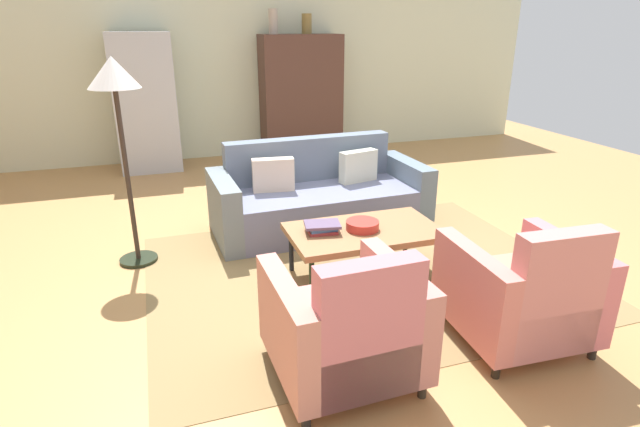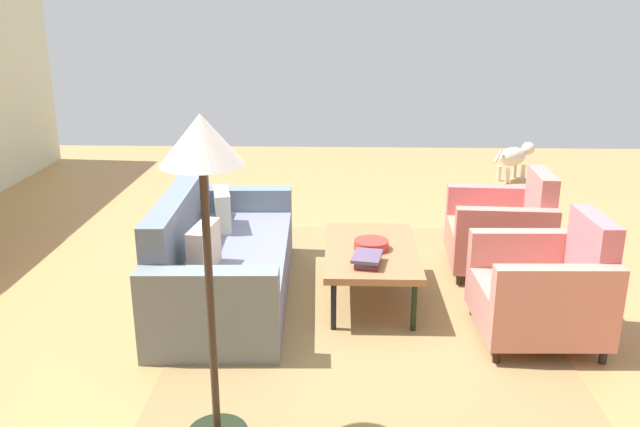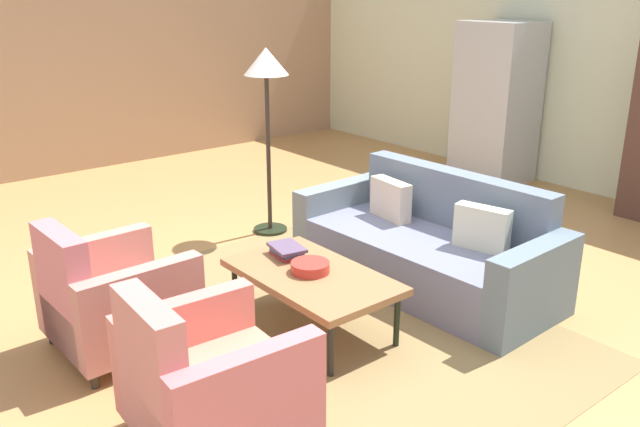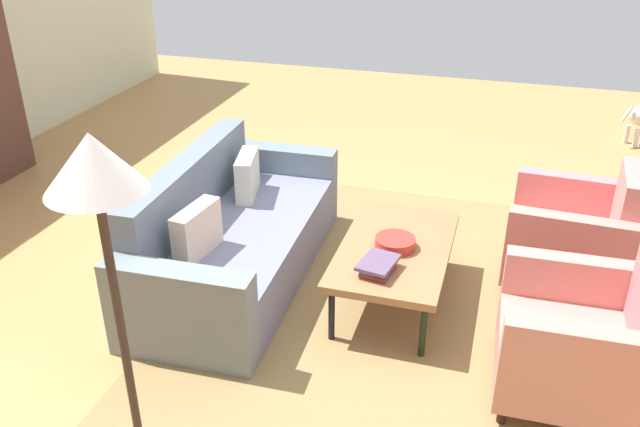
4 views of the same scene
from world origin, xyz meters
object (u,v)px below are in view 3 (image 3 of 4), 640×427
Objects in this scene: coffee_table at (312,278)px; armchair_right at (204,384)px; fruit_bowl at (310,267)px; armchair_left at (109,301)px; couch at (430,248)px; book_stack at (287,251)px; refrigerator at (496,102)px; floor_lamp at (266,79)px.

coffee_table is 1.31m from armchair_right.
armchair_left is at bearing -116.46° from fruit_bowl.
fruit_bowl is at bearing 87.38° from couch.
coffee_table is at bearing 88.23° from couch.
armchair_left is 1.24m from book_stack.
armchair_left is at bearing -79.53° from refrigerator.
refrigerator is (-0.96, 5.19, 0.58)m from armchair_left.
coffee_table is 0.35m from book_stack.
refrigerator is at bearing -63.18° from couch.
armchair_left is 0.48× the size of refrigerator.
armchair_left is 3.35× the size of fruit_bowl.
armchair_right is at bearing -41.12° from floor_lamp.
book_stack is 0.18× the size of floor_lamp.
coffee_table is 0.65× the size of refrigerator.
armchair_right reaches higher than couch.
refrigerator is (-1.54, 4.02, 0.47)m from fruit_bowl.
armchair_left is at bearing -176.84° from armchair_right.
armchair_right reaches higher than coffee_table.
floor_lamp is at bearing 149.30° from book_stack.
refrigerator is (-1.56, 4.02, 0.54)m from coffee_table.
book_stack is (-0.34, 0.04, 0.08)m from coffee_table.
armchair_left reaches higher than book_stack.
couch is at bearing 107.45° from armchair_right.
couch is 1.77× the size of coffee_table.
refrigerator reaches higher than armchair_right.
floor_lamp is at bearing 7.95° from couch.
armchair_right is at bearing 102.38° from couch.
armchair_right is 0.51× the size of floor_lamp.
fruit_bowl is 0.15× the size of floor_lamp.
couch is 1.15× the size of refrigerator.
book_stack is (-0.93, 1.21, 0.12)m from armchair_right.
book_stack is at bearing 71.72° from couch.
refrigerator is (-1.22, 3.98, 0.47)m from book_stack.
refrigerator is (-1.55, 2.84, 0.64)m from couch.
refrigerator reaches higher than floor_lamp.
fruit_bowl is at bearing -26.99° from floor_lamp.
refrigerator is at bearing 86.48° from floor_lamp.
couch is 2.12m from floor_lamp.
floor_lamp reaches higher than coffee_table.
floor_lamp is at bearing 117.79° from armchair_left.
armchair_left reaches higher than coffee_table.
book_stack reaches higher than coffee_table.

